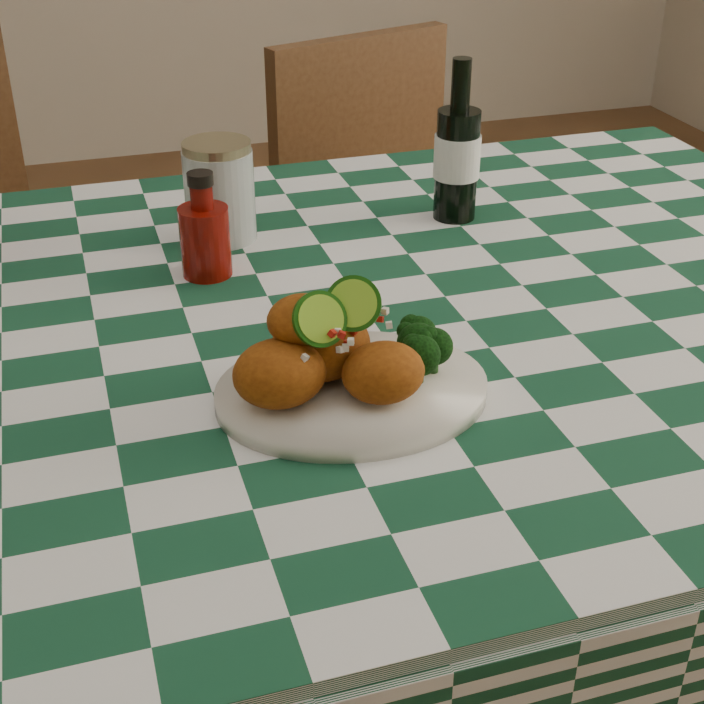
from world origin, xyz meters
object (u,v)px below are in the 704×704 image
object	(u,v)px
plate	(352,392)
dining_table	(291,575)
wooden_chair_right	(411,277)
fried_chicken_pile	(339,338)
beer_bottle	(458,141)
mason_jar	(219,191)
ketchup_bottle	(204,225)

from	to	relation	value
plate	dining_table	bearing A→B (deg)	99.20
plate	wooden_chair_right	xyz separation A→B (m)	(0.41, 0.90, -0.35)
dining_table	wooden_chair_right	bearing A→B (deg)	58.68
dining_table	fried_chicken_pile	size ratio (longest dim) A/B	9.74
fried_chicken_pile	beer_bottle	distance (m)	0.51
mason_jar	wooden_chair_right	size ratio (longest dim) A/B	0.15
dining_table	fried_chicken_pile	world-z (taller)	fried_chicken_pile
wooden_chair_right	fried_chicken_pile	bearing A→B (deg)	-132.46
ketchup_bottle	wooden_chair_right	distance (m)	0.85
wooden_chair_right	mason_jar	bearing A→B (deg)	-152.08
plate	ketchup_bottle	world-z (taller)	ketchup_bottle
dining_table	mason_jar	xyz separation A→B (m)	(-0.02, 0.25, 0.46)
ketchup_bottle	fried_chicken_pile	bearing A→B (deg)	-77.34
plate	mason_jar	distance (m)	0.45
mason_jar	plate	bearing A→B (deg)	-83.70
dining_table	mason_jar	world-z (taller)	mason_jar
beer_bottle	wooden_chair_right	world-z (taller)	beer_bottle
dining_table	beer_bottle	xyz separation A→B (m)	(0.31, 0.23, 0.50)
beer_bottle	fried_chicken_pile	bearing A→B (deg)	-125.36
fried_chicken_pile	mason_jar	bearing A→B (deg)	94.59
fried_chicken_pile	ketchup_bottle	xyz separation A→B (m)	(-0.07, 0.33, -0.01)
ketchup_bottle	mason_jar	size ratio (longest dim) A/B	0.99
dining_table	mason_jar	distance (m)	0.53
plate	fried_chicken_pile	xyz separation A→B (m)	(-0.01, 0.00, 0.06)
dining_table	ketchup_bottle	bearing A→B (deg)	111.44
dining_table	plate	world-z (taller)	plate
dining_table	beer_bottle	bearing A→B (deg)	36.53
dining_table	mason_jar	size ratio (longest dim) A/B	12.34
wooden_chair_right	dining_table	bearing A→B (deg)	-138.82
fried_chicken_pile	wooden_chair_right	size ratio (longest dim) A/B	0.19
ketchup_bottle	wooden_chair_right	world-z (taller)	ketchup_bottle
beer_bottle	dining_table	bearing A→B (deg)	-143.47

